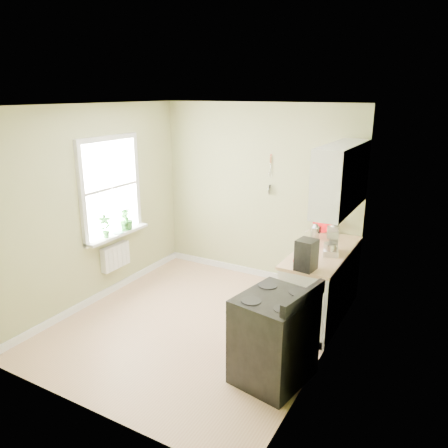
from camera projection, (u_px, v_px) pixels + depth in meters
The scene contains 21 objects.
floor at pixel (196, 325), 5.56m from camera, with size 3.20×3.60×0.02m, color tan.
ceiling at pixel (192, 104), 4.77m from camera, with size 3.20×3.60×0.02m, color white.
wall_back at pixel (258, 193), 6.68m from camera, with size 3.20×0.02×2.70m, color #B3B67C.
wall_left at pixel (94, 206), 5.92m from camera, with size 0.02×3.60×2.70m, color #B3B67C.
wall_right at pixel (328, 245), 4.42m from camera, with size 0.02×3.60×2.70m, color #B3B67C.
base_cabinets at pixel (321, 285), 5.66m from camera, with size 0.60×1.60×0.87m, color white.
countertop at pixel (323, 252), 5.54m from camera, with size 0.64×1.60×0.04m, color #EBBC8F.
upper_cabinets at pixel (342, 177), 5.28m from camera, with size 0.35×1.40×0.80m, color white.
window at pixel (110, 188), 6.10m from camera, with size 0.06×1.14×1.44m.
window_sill at pixel (118, 234), 6.26m from camera, with size 0.18×1.14×0.04m, color white.
radiator at pixel (115, 256), 6.33m from camera, with size 0.12×0.50×0.35m, color white.
wall_utensils at pixel (270, 181), 6.50m from camera, with size 0.02×0.14×0.58m.
stove at pixel (274, 338), 4.39m from camera, with size 0.78×0.85×1.04m.
stand_mixer at pixel (332, 242), 5.39m from camera, with size 0.25×0.33×0.36m.
kettle at pixel (315, 231), 5.94m from camera, with size 0.21×0.12×0.21m.
coffee_maker at pixel (306, 256), 4.89m from camera, with size 0.23×0.25×0.35m.
red_tray at pixel (322, 222), 6.20m from camera, with size 0.32×0.32×0.02m, color red.
jar at pixel (296, 264), 4.98m from camera, with size 0.08×0.08×0.09m.
plant_a at pixel (105, 226), 6.00m from camera, with size 0.17×0.12×0.33m, color #2E7729.
plant_b at pixel (124, 221), 6.32m from camera, with size 0.16×0.13×0.30m, color #2E7729.
plant_c at pixel (127, 219), 6.36m from camera, with size 0.18×0.18×0.33m, color #2E7729.
Camera 1 is at (2.72, -4.15, 2.84)m, focal length 35.00 mm.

